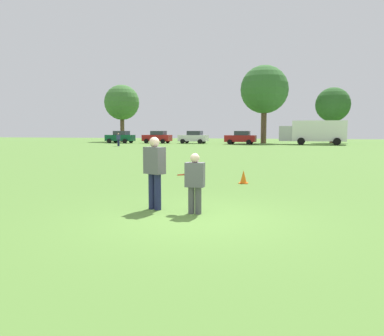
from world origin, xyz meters
TOP-DOWN VIEW (x-y plane):
  - ground_plane at (0.00, 0.00)m, footprint 160.60×160.60m
  - player_thrower at (-1.15, 0.72)m, footprint 0.57×0.47m
  - player_defender at (-0.08, 0.48)m, footprint 0.43×0.25m
  - frisbee at (-0.41, 0.62)m, footprint 0.28×0.27m
  - traffic_cone at (0.43, 5.84)m, footprint 0.32×0.32m
  - parked_car_near_left at (-22.39, 44.92)m, footprint 4.29×2.40m
  - parked_car_mid_left at (-16.89, 45.88)m, footprint 4.29×2.40m
  - parked_car_center at (-11.41, 46.09)m, footprint 4.29×2.40m
  - parked_car_mid_right at (-4.40, 44.85)m, footprint 4.29×2.40m
  - box_truck at (5.24, 45.51)m, footprint 8.62×3.31m
  - bystander_sideline_watcher at (-17.93, 34.69)m, footprint 0.50×0.39m
  - tree_west_oak at (-25.42, 52.35)m, footprint 5.86×5.86m
  - tree_west_maple at (-1.62, 49.65)m, footprint 6.99×6.99m
  - tree_center_elm at (8.28, 53.01)m, footprint 5.09×5.09m

SIDE VIEW (x-z plane):
  - ground_plane at x=0.00m, z-range 0.00..0.00m
  - traffic_cone at x=0.43m, z-range -0.01..0.47m
  - player_defender at x=-0.08m, z-range 0.08..1.48m
  - frisbee at x=-0.41m, z-range 0.84..0.93m
  - bystander_sideline_watcher at x=-17.93m, z-range 0.10..1.69m
  - parked_car_near_left at x=-22.39m, z-range 0.01..1.83m
  - parked_car_mid_left at x=-16.89m, z-range 0.01..1.83m
  - parked_car_center at x=-11.41m, z-range 0.01..1.83m
  - parked_car_mid_right at x=-4.40m, z-range 0.01..1.83m
  - player_thrower at x=-1.15m, z-range 0.11..1.88m
  - box_truck at x=5.24m, z-range 0.16..3.34m
  - tree_center_elm at x=8.28m, z-range 1.55..9.82m
  - tree_west_oak at x=-25.42m, z-range 1.79..11.31m
  - tree_west_maple at x=-1.62m, z-range 2.13..13.49m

